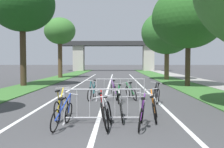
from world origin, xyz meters
TOP-DOWN VIEW (x-y plane):
  - grass_verge_left at (-5.88, 24.64)m, footprint 2.69×60.23m
  - grass_verge_right at (5.88, 24.64)m, footprint 2.69×60.23m
  - sidewalk_path_right at (8.39, 24.64)m, footprint 2.34×60.23m
  - lane_stripe_center at (0.00, 17.42)m, footprint 0.14×34.84m
  - lane_stripe_right_lane at (2.49, 17.42)m, footprint 0.14×34.84m
  - lane_stripe_left_lane at (-2.49, 17.42)m, footprint 0.14×34.84m
  - overpass_bridge at (0.00, 49.78)m, footprint 22.12×3.34m
  - tree_left_cypress_far at (-6.48, 16.06)m, footprint 4.88×4.88m
  - tree_left_maple_mid at (-5.84, 26.15)m, footprint 3.53×3.53m
  - tree_right_pine_far at (5.86, 15.84)m, footprint 5.34×5.34m
  - tree_right_oak_mid at (5.68, 22.99)m, footprint 5.16×5.16m
  - crowd_barrier_nearest at (0.15, 4.14)m, footprint 2.35×0.53m
  - crowd_barrier_second at (0.76, 8.75)m, footprint 2.35×0.54m
  - bicycle_green_0 at (1.28, 9.26)m, footprint 0.74×1.65m
  - bicycle_purple_1 at (0.46, 9.24)m, footprint 0.59×1.72m
  - bicycle_red_2 at (0.15, 4.73)m, footprint 0.42×1.67m
  - bicycle_orange_3 at (1.78, 4.62)m, footprint 0.49×1.61m
  - bicycle_silver_4 at (0.32, 3.64)m, footprint 0.51×1.65m
  - bicycle_yellow_5 at (-1.20, 4.71)m, footprint 0.53×1.65m
  - bicycle_white_6 at (0.72, 4.60)m, footprint 0.46×1.66m
  - bicycle_blue_7 at (-0.95, 3.64)m, footprint 0.57×1.71m
  - bicycle_teal_8 at (-0.60, 9.14)m, footprint 0.45×1.65m
  - bicycle_black_9 at (2.37, 8.15)m, footprint 0.54×1.65m
  - bicycle_green_10 at (0.67, 8.27)m, footprint 0.53×1.66m
  - bicycle_purple_11 at (1.28, 3.64)m, footprint 0.56×1.61m

SIDE VIEW (x-z plane):
  - lane_stripe_center at x=0.00m, z-range 0.00..0.01m
  - lane_stripe_right_lane at x=2.49m, z-range 0.00..0.01m
  - lane_stripe_left_lane at x=-2.49m, z-range 0.00..0.01m
  - grass_verge_left at x=-5.88m, z-range 0.00..0.05m
  - grass_verge_right at x=5.88m, z-range 0.00..0.05m
  - sidewalk_path_right at x=8.39m, z-range 0.00..0.08m
  - bicycle_green_0 at x=1.28m, z-range -0.09..0.78m
  - bicycle_orange_3 at x=1.78m, z-range -0.14..0.84m
  - bicycle_red_2 at x=0.15m, z-range -0.12..0.83m
  - bicycle_green_10 at x=0.67m, z-range -0.07..0.78m
  - bicycle_blue_7 at x=-0.95m, z-range -0.11..0.84m
  - bicycle_purple_11 at x=1.28m, z-range -0.10..0.84m
  - bicycle_white_6 at x=0.72m, z-range -0.11..0.85m
  - bicycle_teal_8 at x=-0.60m, z-range -0.12..0.87m
  - bicycle_silver_4 at x=0.32m, z-range -0.12..0.87m
  - bicycle_yellow_5 at x=-1.20m, z-range -0.12..0.88m
  - bicycle_black_9 at x=2.37m, z-range -0.08..0.85m
  - bicycle_purple_1 at x=0.46m, z-range -0.11..0.91m
  - crowd_barrier_nearest at x=0.15m, z-range 0.00..1.05m
  - crowd_barrier_second at x=0.76m, z-range 0.00..1.05m
  - overpass_bridge at x=0.00m, z-range 1.22..7.18m
  - tree_right_oak_mid at x=5.68m, z-range 1.29..8.28m
  - tree_right_pine_far at x=5.86m, z-range 1.41..8.78m
  - tree_left_maple_mid at x=-5.84m, z-range 1.84..8.69m
  - tree_left_cypress_far at x=-6.48m, z-range 2.02..10.27m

